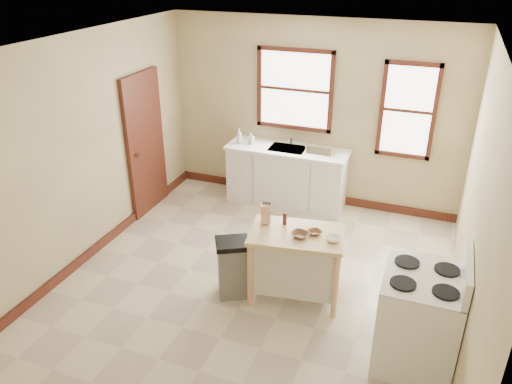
# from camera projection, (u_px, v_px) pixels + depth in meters

# --- Properties ---
(floor) EXTENTS (5.00, 5.00, 0.00)m
(floor) POSITION_uv_depth(u_px,v_px,m) (254.00, 285.00, 6.00)
(floor) COLOR #AF9E8B
(floor) RESTS_ON ground
(ceiling) EXTENTS (5.00, 5.00, 0.00)m
(ceiling) POSITION_uv_depth(u_px,v_px,m) (253.00, 46.00, 4.77)
(ceiling) COLOR white
(ceiling) RESTS_ON ground
(wall_back) EXTENTS (4.50, 0.04, 2.80)m
(wall_back) POSITION_uv_depth(u_px,v_px,m) (313.00, 114.00, 7.48)
(wall_back) COLOR tan
(wall_back) RESTS_ON ground
(wall_left) EXTENTS (0.04, 5.00, 2.80)m
(wall_left) POSITION_uv_depth(u_px,v_px,m) (82.00, 152.00, 6.10)
(wall_left) COLOR tan
(wall_left) RESTS_ON ground
(wall_right) EXTENTS (0.04, 5.00, 2.80)m
(wall_right) POSITION_uv_depth(u_px,v_px,m) (478.00, 215.00, 4.67)
(wall_right) COLOR tan
(wall_right) RESTS_ON ground
(window_main) EXTENTS (1.17, 0.06, 1.22)m
(window_main) POSITION_uv_depth(u_px,v_px,m) (295.00, 90.00, 7.41)
(window_main) COLOR black
(window_main) RESTS_ON wall_back
(window_side) EXTENTS (0.77, 0.06, 1.37)m
(window_side) POSITION_uv_depth(u_px,v_px,m) (408.00, 111.00, 6.95)
(window_side) COLOR black
(window_side) RESTS_ON wall_back
(door_left) EXTENTS (0.06, 0.90, 2.10)m
(door_left) POSITION_uv_depth(u_px,v_px,m) (145.00, 144.00, 7.34)
(door_left) COLOR black
(door_left) RESTS_ON ground
(baseboard_back) EXTENTS (4.50, 0.04, 0.12)m
(baseboard_back) POSITION_uv_depth(u_px,v_px,m) (309.00, 195.00, 8.05)
(baseboard_back) COLOR black
(baseboard_back) RESTS_ON ground
(baseboard_left) EXTENTS (0.04, 5.00, 0.12)m
(baseboard_left) POSITION_uv_depth(u_px,v_px,m) (100.00, 245.00, 6.69)
(baseboard_left) COLOR black
(baseboard_left) RESTS_ON ground
(sink_counter) EXTENTS (1.86, 0.62, 0.92)m
(sink_counter) POSITION_uv_depth(u_px,v_px,m) (287.00, 176.00, 7.74)
(sink_counter) COLOR silver
(sink_counter) RESTS_ON ground
(faucet) EXTENTS (0.03, 0.03, 0.22)m
(faucet) POSITION_uv_depth(u_px,v_px,m) (291.00, 138.00, 7.64)
(faucet) COLOR silver
(faucet) RESTS_ON sink_counter
(soap_bottle_a) EXTENTS (0.11, 0.11, 0.23)m
(soap_bottle_a) POSITION_uv_depth(u_px,v_px,m) (239.00, 136.00, 7.68)
(soap_bottle_a) COLOR #B2B2B2
(soap_bottle_a) RESTS_ON sink_counter
(soap_bottle_b) EXTENTS (0.10, 0.10, 0.18)m
(soap_bottle_b) POSITION_uv_depth(u_px,v_px,m) (251.00, 138.00, 7.68)
(soap_bottle_b) COLOR #B2B2B2
(soap_bottle_b) RESTS_ON sink_counter
(dish_rack) EXTENTS (0.48, 0.41, 0.10)m
(dish_rack) POSITION_uv_depth(u_px,v_px,m) (321.00, 149.00, 7.37)
(dish_rack) COLOR silver
(dish_rack) RESTS_ON sink_counter
(kitchen_island) EXTENTS (1.12, 0.81, 0.84)m
(kitchen_island) POSITION_uv_depth(u_px,v_px,m) (296.00, 265.00, 5.64)
(kitchen_island) COLOR #DCBD81
(kitchen_island) RESTS_ON ground
(knife_block) EXTENTS (0.14, 0.14, 0.20)m
(knife_block) POSITION_uv_depth(u_px,v_px,m) (265.00, 215.00, 5.61)
(knife_block) COLOR tan
(knife_block) RESTS_ON kitchen_island
(pepper_grinder) EXTENTS (0.06, 0.06, 0.15)m
(pepper_grinder) POSITION_uv_depth(u_px,v_px,m) (285.00, 218.00, 5.59)
(pepper_grinder) COLOR #451D12
(pepper_grinder) RESTS_ON kitchen_island
(bowl_a) EXTENTS (0.22, 0.22, 0.05)m
(bowl_a) POSITION_uv_depth(u_px,v_px,m) (300.00, 235.00, 5.37)
(bowl_a) COLOR brown
(bowl_a) RESTS_ON kitchen_island
(bowl_b) EXTENTS (0.21, 0.21, 0.04)m
(bowl_b) POSITION_uv_depth(u_px,v_px,m) (315.00, 232.00, 5.43)
(bowl_b) COLOR brown
(bowl_b) RESTS_ON kitchen_island
(bowl_c) EXTENTS (0.19, 0.19, 0.05)m
(bowl_c) POSITION_uv_depth(u_px,v_px,m) (333.00, 239.00, 5.29)
(bowl_c) COLOR white
(bowl_c) RESTS_ON kitchen_island
(trash_bin) EXTENTS (0.47, 0.45, 0.72)m
(trash_bin) POSITION_uv_depth(u_px,v_px,m) (233.00, 268.00, 5.69)
(trash_bin) COLOR gray
(trash_bin) RESTS_ON ground
(gas_stove) EXTENTS (0.78, 0.79, 1.24)m
(gas_stove) POSITION_uv_depth(u_px,v_px,m) (420.00, 308.00, 4.66)
(gas_stove) COLOR white
(gas_stove) RESTS_ON ground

